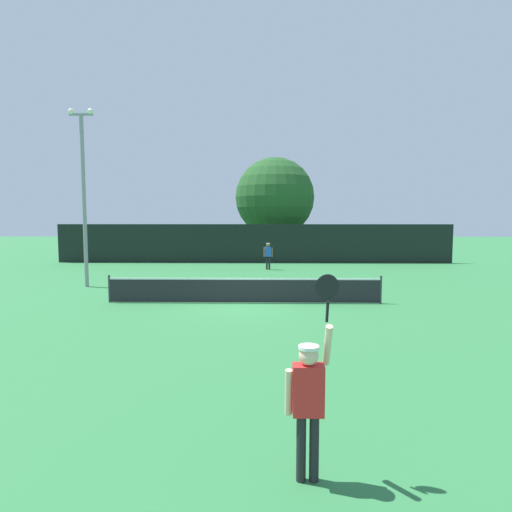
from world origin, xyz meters
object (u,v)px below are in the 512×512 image
parked_car_mid (326,247)px  parked_car_far (358,245)px  large_tree (275,197)px  tennis_ball (228,294)px  player_serving (309,391)px  player_receiving (268,253)px  light_pole (84,187)px  parked_car_near (229,246)px

parked_car_mid → parked_car_far: bearing=32.7°
large_tree → tennis_ball: bearing=-97.8°
player_serving → large_tree: bearing=89.4°
player_serving → tennis_ball: (-2.10, 12.98, -1.11)m
player_serving → parked_car_far: bearing=76.8°
player_receiving → parked_car_mid: size_ratio=0.38×
parked_car_mid → parked_car_far: 4.48m
parked_car_far → player_serving: bearing=-100.2°
player_serving → light_pole: size_ratio=0.31×
player_receiving → parked_car_far: size_ratio=0.39×
parked_car_near → parked_car_far: bearing=8.1°
parked_car_far → large_tree: bearing=-148.6°
player_serving → player_receiving: (-0.30, 21.95, -0.11)m
player_serving → parked_car_near: bearing=96.3°
player_receiving → large_tree: (0.63, 8.83, 3.95)m
large_tree → parked_car_near: 6.56m
tennis_ball → parked_car_near: (-1.63, 20.77, 0.74)m
tennis_ball → player_serving: bearing=-80.8°
light_pole → parked_car_mid: (13.83, 17.17, -3.93)m
light_pole → parked_car_far: bearing=49.4°
tennis_ball → large_tree: bearing=82.2°
large_tree → parked_car_mid: size_ratio=1.87×
tennis_ball → large_tree: size_ratio=0.01×
large_tree → parked_car_mid: (4.51, 1.33, -4.20)m
parked_car_mid → parked_car_near: bearing=161.1°
player_serving → parked_car_mid: 32.47m
large_tree → parked_car_far: bearing=28.3°
player_receiving → parked_car_near: parked_car_near is taller
player_serving → parked_car_mid: bearing=81.4°
tennis_ball → parked_car_near: parked_car_near is taller
large_tree → player_receiving: bearing=-94.1°
tennis_ball → large_tree: 18.64m
parked_car_mid → tennis_ball: bearing=-118.0°
player_serving → player_receiving: size_ratio=1.53×
light_pole → parked_car_mid: light_pole is taller
large_tree → parked_car_far: size_ratio=1.93×
player_receiving → tennis_ball: 9.21m
light_pole → parked_car_mid: size_ratio=1.87×
parked_car_far → light_pole: bearing=-127.6°
tennis_ball → parked_car_mid: bearing=70.1°
player_serving → light_pole: bearing=121.1°
player_receiving → parked_car_near: size_ratio=0.39×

